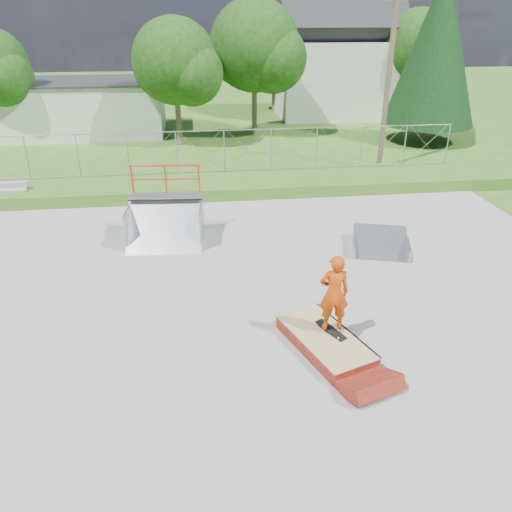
{
  "coord_description": "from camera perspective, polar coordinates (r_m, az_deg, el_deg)",
  "views": [
    {
      "loc": [
        -1.36,
        -10.44,
        6.6
      ],
      "look_at": [
        0.1,
        0.84,
        1.1
      ],
      "focal_mm": 35.0,
      "sensor_mm": 36.0,
      "label": 1
    }
  ],
  "objects": [
    {
      "name": "skater",
      "position": [
        10.67,
        8.88,
        -4.53
      ],
      "size": [
        0.66,
        0.46,
        1.74
      ],
      "primitive_type": "imported",
      "rotation": [
        0.0,
        0.0,
        3.07
      ],
      "color": "#CC4209",
      "rests_on": "grind_box"
    },
    {
      "name": "grass_berm",
      "position": [
        20.97,
        -3.36,
        8.15
      ],
      "size": [
        24.0,
        3.0,
        0.5
      ],
      "primitive_type": "cube",
      "color": "#37631C",
      "rests_on": "ground"
    },
    {
      "name": "utility_pole",
      "position": [
        24.26,
        14.88,
        18.87
      ],
      "size": [
        0.24,
        0.24,
        8.0
      ],
      "primitive_type": "cylinder",
      "color": "brown",
      "rests_on": "ground"
    },
    {
      "name": "flat_bank_ramp",
      "position": [
        15.86,
        14.03,
        1.41
      ],
      "size": [
        2.09,
        2.16,
        0.51
      ],
      "primitive_type": null,
      "rotation": [
        0.0,
        0.0,
        -0.29
      ],
      "color": "#979A9E",
      "rests_on": "concrete_pad"
    },
    {
      "name": "utility_building_flat",
      "position": [
        33.5,
        -19.49,
        15.67
      ],
      "size": [
        10.0,
        6.0,
        3.0
      ],
      "primitive_type": "cube",
      "color": "silver",
      "rests_on": "ground"
    },
    {
      "name": "tree_left_near",
      "position": [
        28.37,
        -8.73,
        20.78
      ],
      "size": [
        4.76,
        4.48,
        6.65
      ],
      "color": "brown",
      "rests_on": "ground"
    },
    {
      "name": "concrete_pad",
      "position": [
        12.42,
        0.02,
        -6.19
      ],
      "size": [
        20.0,
        16.0,
        0.04
      ],
      "primitive_type": "cube",
      "color": "gray",
      "rests_on": "ground"
    },
    {
      "name": "tree_back_mid",
      "position": [
        38.97,
        2.51,
        21.43
      ],
      "size": [
        4.08,
        3.84,
        5.7
      ],
      "color": "brown",
      "rests_on": "ground"
    },
    {
      "name": "quarter_pipe",
      "position": [
        15.81,
        -10.46,
        5.23
      ],
      "size": [
        2.46,
        2.13,
        2.31
      ],
      "primitive_type": null,
      "rotation": [
        0.0,
        0.0,
        -0.08
      ],
      "color": "#979A9E",
      "rests_on": "concrete_pad"
    },
    {
      "name": "tree_center",
      "position": [
        30.58,
        0.44,
        22.53
      ],
      "size": [
        5.44,
        5.12,
        7.6
      ],
      "color": "brown",
      "rests_on": "ground"
    },
    {
      "name": "concrete_stairs",
      "position": [
        21.35,
        -26.72,
        6.14
      ],
      "size": [
        1.5,
        1.6,
        0.8
      ],
      "primitive_type": null,
      "color": "gray",
      "rests_on": "ground"
    },
    {
      "name": "gable_house",
      "position": [
        37.98,
        9.08,
        21.36
      ],
      "size": [
        8.4,
        6.08,
        8.94
      ],
      "color": "silver",
      "rests_on": "ground"
    },
    {
      "name": "ground",
      "position": [
        12.43,
        0.02,
        -6.27
      ],
      "size": [
        120.0,
        120.0,
        0.0
      ],
      "primitive_type": "plane",
      "color": "#37631C",
      "rests_on": "ground"
    },
    {
      "name": "conifer_tree",
      "position": [
        30.56,
        19.99,
        21.51
      ],
      "size": [
        5.04,
        5.04,
        9.1
      ],
      "color": "brown",
      "rests_on": "ground"
    },
    {
      "name": "tree_right_far",
      "position": [
        37.71,
        18.42,
        21.5
      ],
      "size": [
        5.1,
        4.8,
        7.12
      ],
      "color": "brown",
      "rests_on": "ground"
    },
    {
      "name": "chain_link_fence",
      "position": [
        21.62,
        -3.65,
        11.85
      ],
      "size": [
        20.0,
        0.06,
        1.8
      ],
      "primitive_type": null,
      "color": "#919399",
      "rests_on": "grass_berm"
    },
    {
      "name": "grind_box",
      "position": [
        11.13,
        7.86,
        -9.73
      ],
      "size": [
        1.87,
        2.61,
        0.35
      ],
      "rotation": [
        0.0,
        0.0,
        0.34
      ],
      "color": "maroon",
      "rests_on": "concrete_pad"
    },
    {
      "name": "skateboard",
      "position": [
        11.13,
        8.58,
        -8.41
      ],
      "size": [
        0.6,
        0.79,
        0.13
      ],
      "primitive_type": "cube",
      "rotation": [
        0.14,
        0.0,
        0.55
      ],
      "color": "black",
      "rests_on": "grind_box"
    }
  ]
}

